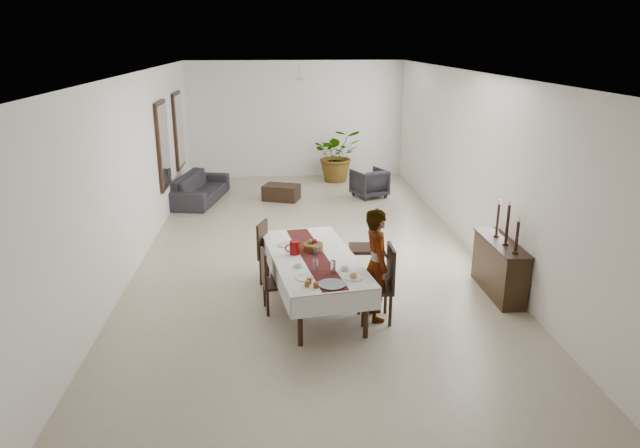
# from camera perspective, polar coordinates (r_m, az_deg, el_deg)

# --- Properties ---
(floor) EXTENTS (6.00, 12.00, 0.00)m
(floor) POSITION_cam_1_polar(r_m,az_deg,el_deg) (10.70, -1.09, -2.48)
(floor) COLOR #BEB297
(floor) RESTS_ON ground
(ceiling) EXTENTS (6.00, 12.00, 0.02)m
(ceiling) POSITION_cam_1_polar(r_m,az_deg,el_deg) (10.04, -1.20, 14.89)
(ceiling) COLOR silver
(ceiling) RESTS_ON wall_back
(wall_back) EXTENTS (6.00, 0.02, 3.20)m
(wall_back) POSITION_cam_1_polar(r_m,az_deg,el_deg) (16.16, -2.45, 10.37)
(wall_back) COLOR white
(wall_back) RESTS_ON floor
(wall_front) EXTENTS (6.00, 0.02, 3.20)m
(wall_front) POSITION_cam_1_polar(r_m,az_deg,el_deg) (4.58, 3.47, -9.95)
(wall_front) COLOR white
(wall_front) RESTS_ON floor
(wall_left) EXTENTS (0.02, 12.00, 3.20)m
(wall_left) POSITION_cam_1_polar(r_m,az_deg,el_deg) (10.51, -17.76, 5.38)
(wall_left) COLOR white
(wall_left) RESTS_ON floor
(wall_right) EXTENTS (0.02, 12.00, 3.20)m
(wall_right) POSITION_cam_1_polar(r_m,az_deg,el_deg) (10.85, 14.97, 5.99)
(wall_right) COLOR white
(wall_right) RESTS_ON floor
(dining_table_top) EXTENTS (1.36, 2.52, 0.05)m
(dining_table_top) POSITION_cam_1_polar(r_m,az_deg,el_deg) (8.26, -0.65, -3.47)
(dining_table_top) COLOR black
(dining_table_top) RESTS_ON table_leg_fl
(table_leg_fl) EXTENTS (0.08, 0.08, 0.70)m
(table_leg_fl) POSITION_cam_1_polar(r_m,az_deg,el_deg) (7.32, -2.00, -9.66)
(table_leg_fl) COLOR black
(table_leg_fl) RESTS_ON floor
(table_leg_fr) EXTENTS (0.08, 0.08, 0.70)m
(table_leg_fr) POSITION_cam_1_polar(r_m,az_deg,el_deg) (7.52, 4.63, -8.91)
(table_leg_fr) COLOR black
(table_leg_fr) RESTS_ON floor
(table_leg_bl) EXTENTS (0.08, 0.08, 0.70)m
(table_leg_bl) POSITION_cam_1_polar(r_m,az_deg,el_deg) (9.36, -4.83, -3.34)
(table_leg_bl) COLOR black
(table_leg_bl) RESTS_ON floor
(table_leg_br) EXTENTS (0.08, 0.08, 0.70)m
(table_leg_br) POSITION_cam_1_polar(r_m,az_deg,el_deg) (9.52, 0.39, -2.90)
(table_leg_br) COLOR black
(table_leg_br) RESTS_ON floor
(tablecloth_top) EXTENTS (1.57, 2.72, 0.01)m
(tablecloth_top) POSITION_cam_1_polar(r_m,az_deg,el_deg) (8.25, -0.65, -3.28)
(tablecloth_top) COLOR white
(tablecloth_top) RESTS_ON dining_table_top
(tablecloth_drape_left) EXTENTS (0.41, 2.54, 0.30)m
(tablecloth_drape_left) POSITION_cam_1_polar(r_m,az_deg,el_deg) (8.20, -4.63, -4.56)
(tablecloth_drape_left) COLOR silver
(tablecloth_drape_left) RESTS_ON dining_table_top
(tablecloth_drape_right) EXTENTS (0.41, 2.54, 0.30)m
(tablecloth_drape_right) POSITION_cam_1_polar(r_m,az_deg,el_deg) (8.44, 3.22, -3.85)
(tablecloth_drape_right) COLOR silver
(tablecloth_drape_right) RESTS_ON dining_table_top
(tablecloth_drape_near) EXTENTS (1.16, 0.19, 0.30)m
(tablecloth_drape_near) POSITION_cam_1_polar(r_m,az_deg,el_deg) (7.17, 1.68, -7.97)
(tablecloth_drape_near) COLOR silver
(tablecloth_drape_near) RESTS_ON dining_table_top
(tablecloth_drape_far) EXTENTS (1.16, 0.19, 0.30)m
(tablecloth_drape_far) POSITION_cam_1_polar(r_m,az_deg,el_deg) (9.47, -2.39, -1.36)
(tablecloth_drape_far) COLOR white
(tablecloth_drape_far) RESTS_ON dining_table_top
(table_runner) EXTENTS (0.74, 2.51, 0.00)m
(table_runner) POSITION_cam_1_polar(r_m,az_deg,el_deg) (8.24, -0.65, -3.23)
(table_runner) COLOR #5A1B19
(table_runner) RESTS_ON tablecloth_top
(red_pitcher) EXTENTS (0.17, 0.17, 0.20)m
(red_pitcher) POSITION_cam_1_polar(r_m,az_deg,el_deg) (8.30, -2.56, -2.38)
(red_pitcher) COLOR maroon
(red_pitcher) RESTS_ON tablecloth_top
(pitcher_handle) EXTENTS (0.12, 0.04, 0.12)m
(pitcher_handle) POSITION_cam_1_polar(r_m,az_deg,el_deg) (8.28, -3.14, -2.43)
(pitcher_handle) COLOR #97120B
(pitcher_handle) RESTS_ON red_pitcher
(wine_glass_near) EXTENTS (0.07, 0.07, 0.17)m
(wine_glass_near) POSITION_cam_1_polar(r_m,az_deg,el_deg) (7.66, 1.32, -4.28)
(wine_glass_near) COLOR silver
(wine_glass_near) RESTS_ON tablecloth_top
(wine_glass_mid) EXTENTS (0.07, 0.07, 0.17)m
(wine_glass_mid) POSITION_cam_1_polar(r_m,az_deg,el_deg) (7.70, -0.46, -4.15)
(wine_glass_mid) COLOR silver
(wine_glass_mid) RESTS_ON tablecloth_top
(wine_glass_far) EXTENTS (0.07, 0.07, 0.17)m
(wine_glass_far) POSITION_cam_1_polar(r_m,az_deg,el_deg) (8.27, -0.39, -2.54)
(wine_glass_far) COLOR white
(wine_glass_far) RESTS_ON tablecloth_top
(teacup_right) EXTENTS (0.09, 0.09, 0.06)m
(teacup_right) POSITION_cam_1_polar(r_m,az_deg,el_deg) (7.77, 2.50, -4.40)
(teacup_right) COLOR white
(teacup_right) RESTS_ON saucer_right
(saucer_right) EXTENTS (0.15, 0.15, 0.01)m
(saucer_right) POSITION_cam_1_polar(r_m,az_deg,el_deg) (7.78, 2.50, -4.56)
(saucer_right) COLOR silver
(saucer_right) RESTS_ON tablecloth_top
(teacup_left) EXTENTS (0.09, 0.09, 0.06)m
(teacup_left) POSITION_cam_1_polar(r_m,az_deg,el_deg) (7.86, -2.20, -4.12)
(teacup_left) COLOR silver
(teacup_left) RESTS_ON saucer_left
(saucer_left) EXTENTS (0.15, 0.15, 0.01)m
(saucer_left) POSITION_cam_1_polar(r_m,az_deg,el_deg) (7.87, -2.20, -4.28)
(saucer_left) COLOR silver
(saucer_left) RESTS_ON tablecloth_top
(plate_near_right) EXTENTS (0.24, 0.24, 0.01)m
(plate_near_right) POSITION_cam_1_polar(r_m,az_deg,el_deg) (7.52, 3.35, -5.38)
(plate_near_right) COLOR silver
(plate_near_right) RESTS_ON tablecloth_top
(bread_near_right) EXTENTS (0.09, 0.09, 0.09)m
(bread_near_right) POSITION_cam_1_polar(r_m,az_deg,el_deg) (7.51, 3.35, -5.18)
(bread_near_right) COLOR tan
(bread_near_right) RESTS_ON plate_near_right
(plate_near_left) EXTENTS (0.24, 0.24, 0.01)m
(plate_near_left) POSITION_cam_1_polar(r_m,az_deg,el_deg) (7.51, -1.59, -5.39)
(plate_near_left) COLOR white
(plate_near_left) RESTS_ON tablecloth_top
(plate_far_left) EXTENTS (0.24, 0.24, 0.01)m
(plate_far_left) POSITION_cam_1_polar(r_m,az_deg,el_deg) (8.69, -3.51, -2.09)
(plate_far_left) COLOR silver
(plate_far_left) RESTS_ON tablecloth_top
(serving_tray) EXTENTS (0.36, 0.36, 0.02)m
(serving_tray) POSITION_cam_1_polar(r_m,az_deg,el_deg) (7.30, 1.21, -6.06)
(serving_tray) COLOR #414146
(serving_tray) RESTS_ON tablecloth_top
(jam_jar_a) EXTENTS (0.06, 0.06, 0.07)m
(jam_jar_a) POSITION_cam_1_polar(r_m,az_deg,el_deg) (7.22, -0.42, -6.12)
(jam_jar_a) COLOR brown
(jam_jar_a) RESTS_ON tablecloth_top
(jam_jar_b) EXTENTS (0.06, 0.06, 0.07)m
(jam_jar_b) POSITION_cam_1_polar(r_m,az_deg,el_deg) (7.25, -1.30, -6.01)
(jam_jar_b) COLOR brown
(jam_jar_b) RESTS_ON tablecloth_top
(jam_jar_c) EXTENTS (0.06, 0.06, 0.07)m
(jam_jar_c) POSITION_cam_1_polar(r_m,az_deg,el_deg) (7.35, -1.09, -5.67)
(jam_jar_c) COLOR #975915
(jam_jar_c) RESTS_ON tablecloth_top
(fruit_basket) EXTENTS (0.30, 0.30, 0.10)m
(fruit_basket) POSITION_cam_1_polar(r_m,az_deg,el_deg) (8.46, -0.70, -2.30)
(fruit_basket) COLOR brown
(fruit_basket) RESTS_ON tablecloth_top
(fruit_red) EXTENTS (0.09, 0.09, 0.09)m
(fruit_red) POSITION_cam_1_polar(r_m,az_deg,el_deg) (8.46, -0.54, -1.77)
(fruit_red) COLOR maroon
(fruit_red) RESTS_ON fruit_basket
(fruit_green) EXTENTS (0.08, 0.08, 0.08)m
(fruit_green) POSITION_cam_1_polar(r_m,az_deg,el_deg) (8.46, -1.01, -1.78)
(fruit_green) COLOR olive
(fruit_green) RESTS_ON fruit_basket
(chair_right_near_seat) EXTENTS (0.47, 0.47, 0.05)m
(chair_right_near_seat) POSITION_cam_1_polar(r_m,az_deg,el_deg) (7.93, 5.52, -6.41)
(chair_right_near_seat) COLOR black
(chair_right_near_seat) RESTS_ON chair_right_near_leg_fl
(chair_right_near_leg_fl) EXTENTS (0.05, 0.05, 0.45)m
(chair_right_near_leg_fl) POSITION_cam_1_polar(r_m,az_deg,el_deg) (7.90, 7.05, -8.59)
(chair_right_near_leg_fl) COLOR black
(chair_right_near_leg_fl) RESTS_ON floor
(chair_right_near_leg_fr) EXTENTS (0.05, 0.05, 0.45)m
(chair_right_near_leg_fr) POSITION_cam_1_polar(r_m,az_deg,el_deg) (8.23, 6.57, -7.43)
(chair_right_near_leg_fr) COLOR black
(chair_right_near_leg_fr) RESTS_ON floor
(chair_right_near_leg_bl) EXTENTS (0.05, 0.05, 0.45)m
(chair_right_near_leg_bl) POSITION_cam_1_polar(r_m,az_deg,el_deg) (7.84, 4.31, -8.72)
(chair_right_near_leg_bl) COLOR black
(chair_right_near_leg_bl) RESTS_ON floor
(chair_right_near_leg_br) EXTENTS (0.05, 0.05, 0.45)m
(chair_right_near_leg_br) POSITION_cam_1_polar(r_m,az_deg,el_deg) (8.17, 3.95, -7.53)
(chair_right_near_leg_br) COLOR black
(chair_right_near_leg_br) RESTS_ON floor
(chair_right_near_back) EXTENTS (0.05, 0.46, 0.59)m
(chair_right_near_back) POSITION_cam_1_polar(r_m,az_deg,el_deg) (7.84, 7.10, -4.26)
(chair_right_near_back) COLOR black
(chair_right_near_back) RESTS_ON chair_right_near_seat
(chair_right_far_seat) EXTENTS (0.50, 0.50, 0.05)m
(chair_right_far_seat) POSITION_cam_1_polar(r_m,az_deg,el_deg) (9.33, 4.41, -2.45)
(chair_right_far_seat) COLOR black
(chair_right_far_seat) RESTS_ON chair_right_far_leg_fl
(chair_right_far_leg_fl) EXTENTS (0.05, 0.05, 0.47)m
(chair_right_far_leg_fl) POSITION_cam_1_polar(r_m,az_deg,el_deg) (9.27, 5.67, -4.37)
(chair_right_far_leg_fl) COLOR black
(chair_right_far_leg_fl) RESTS_ON floor
(chair_right_far_leg_fr) EXTENTS (0.05, 0.05, 0.47)m
(chair_right_far_leg_fr) POSITION_cam_1_polar(r_m,az_deg,el_deg) (9.62, 5.42, -3.49)
(chair_right_far_leg_fr) COLOR black
(chair_right_far_leg_fr) RESTS_ON floor
(chair_right_far_leg_bl) EXTENTS (0.05, 0.05, 0.47)m
(chair_right_far_leg_bl) POSITION_cam_1_polar(r_m,az_deg,el_deg) (9.23, 3.28, -4.39)
(chair_right_far_leg_bl) COLOR black
(chair_right_far_leg_bl) RESTS_ON floor
(chair_right_far_leg_br) EXTENTS (0.05, 0.05, 0.47)m
(chair_right_far_leg_br) POSITION_cam_1_polar(r_m,az_deg,el_deg) (9.59, 3.13, -3.51)
(chair_right_far_leg_br) COLOR black
(chair_right_far_leg_br) RESTS_ON floor
(chair_right_far_back) EXTENTS (0.07, 0.47, 0.60)m
(chair_right_far_back) POSITION_cam_1_polar(r_m,az_deg,el_deg) (9.24, 5.78, -0.58)
(chair_right_far_back) COLOR black
(chair_right_far_back) RESTS_ON chair_right_far_seat
(chair_left_near_seat) EXTENTS (0.45, 0.45, 0.04)m
(chair_left_near_seat) POSITION_cam_1_polar(r_m,az_deg,el_deg) (8.22, -4.33, -5.98)
(chair_left_near_seat) COLOR black
(chair_left_near_seat) RESTS_ON chair_left_near_leg_fl
(chair_left_near_leg_fl) EXTENTS (0.04, 0.04, 0.39)m
(chair_left_near_leg_fl) POSITION_cam_1_polar(r_m,az_deg,el_deg) (8.43, -5.56, -6.99)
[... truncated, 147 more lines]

